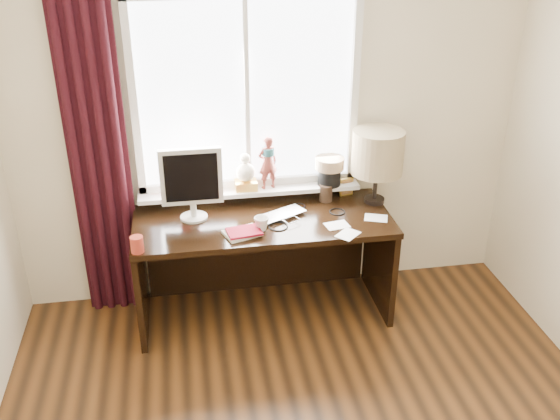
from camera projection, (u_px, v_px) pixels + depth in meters
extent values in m
cube|color=beige|center=(269.00, 121.00, 4.20)|extent=(3.50, 0.00, 2.60)
imported|color=silver|center=(282.00, 215.00, 4.14)|extent=(0.39, 0.34, 0.03)
imported|color=white|center=(262.00, 223.00, 3.96)|extent=(0.12, 0.11, 0.10)
cylinder|color=#A32D1D|center=(137.00, 244.00, 3.71)|extent=(0.08, 0.08, 0.10)
cube|color=white|center=(246.00, 93.00, 4.08)|extent=(1.40, 0.02, 1.30)
cube|color=silver|center=(249.00, 182.00, 4.34)|extent=(1.50, 0.05, 0.05)
cube|color=silver|center=(133.00, 100.00, 3.95)|extent=(0.05, 0.05, 1.40)
cube|color=silver|center=(355.00, 89.00, 4.16)|extent=(0.05, 0.05, 1.40)
cube|color=silver|center=(247.00, 94.00, 4.06)|extent=(0.03, 0.05, 1.30)
cube|color=silver|center=(250.00, 190.00, 4.31)|extent=(1.52, 0.18, 0.03)
cylinder|color=#720204|center=(187.00, 178.00, 4.16)|extent=(0.13, 0.13, 0.24)
cube|color=gold|center=(246.00, 185.00, 4.28)|extent=(0.15, 0.12, 0.06)
sphere|color=beige|center=(246.00, 172.00, 4.24)|extent=(0.13, 0.13, 0.13)
sphere|color=beige|center=(245.00, 158.00, 4.20)|extent=(0.07, 0.07, 0.07)
imported|color=maroon|center=(268.00, 162.00, 4.23)|extent=(0.15, 0.12, 0.38)
cylinder|color=#1E4C51|center=(268.00, 151.00, 4.19)|extent=(0.10, 0.10, 0.05)
cylinder|color=black|center=(329.00, 176.00, 4.34)|extent=(0.16, 0.16, 0.12)
cylinder|color=#8C6B4C|center=(330.00, 163.00, 4.29)|extent=(0.20, 0.20, 0.08)
cube|color=black|center=(99.00, 159.00, 4.05)|extent=(0.38, 0.05, 2.25)
cylinder|color=black|center=(77.00, 166.00, 4.01)|extent=(0.06, 0.06, 2.20)
cylinder|color=black|center=(91.00, 166.00, 4.02)|extent=(0.06, 0.06, 2.20)
cylinder|color=black|center=(106.00, 165.00, 4.03)|extent=(0.06, 0.06, 2.20)
cylinder|color=black|center=(120.00, 164.00, 4.05)|extent=(0.06, 0.06, 2.20)
cube|color=black|center=(263.00, 222.00, 4.12)|extent=(1.70, 0.70, 0.04)
cube|color=black|center=(141.00, 281.00, 4.17)|extent=(0.04, 0.64, 0.71)
cube|color=black|center=(380.00, 259.00, 4.41)|extent=(0.04, 0.64, 0.71)
cube|color=black|center=(257.00, 246.00, 4.58)|extent=(1.60, 0.03, 0.71)
cylinder|color=beige|center=(194.00, 217.00, 4.12)|extent=(0.18, 0.18, 0.01)
cylinder|color=beige|center=(193.00, 209.00, 4.09)|extent=(0.04, 0.04, 0.10)
cube|color=beige|center=(191.00, 176.00, 3.99)|extent=(0.40, 0.04, 0.38)
cube|color=black|center=(191.00, 178.00, 3.97)|extent=(0.34, 0.01, 0.32)
cube|color=beige|center=(242.00, 233.00, 3.92)|extent=(0.26, 0.22, 0.02)
cube|color=maroon|center=(244.00, 232.00, 3.90)|extent=(0.23, 0.18, 0.01)
cylinder|color=black|center=(326.00, 193.00, 4.33)|extent=(0.09, 0.09, 0.12)
cylinder|color=black|center=(324.00, 186.00, 4.31)|extent=(0.01, 0.01, 0.22)
cylinder|color=black|center=(328.00, 189.00, 4.31)|extent=(0.01, 0.01, 0.19)
cylinder|color=black|center=(326.00, 184.00, 4.31)|extent=(0.01, 0.01, 0.25)
cylinder|color=black|center=(328.00, 189.00, 4.33)|extent=(0.01, 0.01, 0.17)
cube|color=gold|center=(346.00, 187.00, 4.41)|extent=(0.10, 0.04, 0.13)
cube|color=#996633|center=(347.00, 187.00, 4.40)|extent=(0.07, 0.02, 0.10)
cylinder|color=black|center=(374.00, 200.00, 4.33)|extent=(0.14, 0.14, 0.03)
cylinder|color=black|center=(375.00, 183.00, 4.28)|extent=(0.03, 0.03, 0.22)
cylinder|color=tan|center=(378.00, 152.00, 4.17)|extent=(0.35, 0.35, 0.30)
cube|color=white|center=(337.00, 225.00, 4.03)|extent=(0.17, 0.13, 0.00)
cube|color=white|center=(376.00, 218.00, 4.12)|extent=(0.18, 0.15, 0.00)
cube|color=white|center=(348.00, 234.00, 3.92)|extent=(0.18, 0.18, 0.00)
torus|color=black|center=(278.00, 226.00, 4.01)|extent=(0.18, 0.18, 0.01)
torus|color=black|center=(337.00, 212.00, 4.19)|extent=(0.15, 0.15, 0.01)
torus|color=black|center=(298.00, 206.00, 4.27)|extent=(0.14, 0.14, 0.01)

